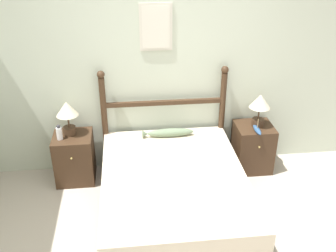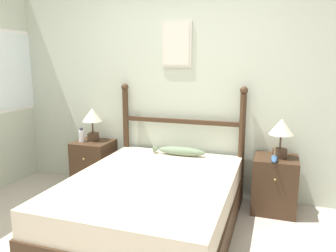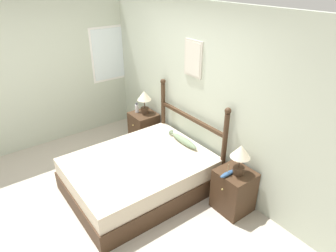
# 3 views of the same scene
# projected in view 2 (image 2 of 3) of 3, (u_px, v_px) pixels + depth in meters

# --- Properties ---
(wall_back) EXTENTS (6.40, 0.08, 2.55)m
(wall_back) POSITION_uv_depth(u_px,v_px,m) (176.00, 87.00, 3.91)
(wall_back) COLOR beige
(wall_back) RESTS_ON ground_plane
(bed) EXTENTS (1.50, 1.97, 0.52)m
(bed) POSITION_uv_depth(u_px,v_px,m) (152.00, 204.00, 3.10)
(bed) COLOR #3D2819
(bed) RESTS_ON ground_plane
(headboard) EXTENTS (1.52, 0.09, 1.31)m
(headboard) POSITION_uv_depth(u_px,v_px,m) (181.00, 135.00, 3.89)
(headboard) COLOR #3D2819
(headboard) RESTS_ON ground_plane
(nightstand_left) EXTENTS (0.45, 0.46, 0.59)m
(nightstand_left) POSITION_uv_depth(u_px,v_px,m) (94.00, 164.00, 4.16)
(nightstand_left) COLOR #3D2819
(nightstand_left) RESTS_ON ground_plane
(nightstand_right) EXTENTS (0.45, 0.46, 0.59)m
(nightstand_right) POSITION_uv_depth(u_px,v_px,m) (275.00, 184.00, 3.48)
(nightstand_right) COLOR #3D2819
(nightstand_right) RESTS_ON ground_plane
(table_lamp_left) EXTENTS (0.25, 0.25, 0.41)m
(table_lamp_left) POSITION_uv_depth(u_px,v_px,m) (92.00, 119.00, 4.10)
(table_lamp_left) COLOR #422D1E
(table_lamp_left) RESTS_ON nightstand_left
(table_lamp_right) EXTENTS (0.25, 0.25, 0.41)m
(table_lamp_right) POSITION_uv_depth(u_px,v_px,m) (281.00, 131.00, 3.36)
(table_lamp_right) COLOR #422D1E
(table_lamp_right) RESTS_ON nightstand_right
(bottle) EXTENTS (0.07, 0.07, 0.18)m
(bottle) POSITION_uv_depth(u_px,v_px,m) (82.00, 135.00, 4.07)
(bottle) COLOR white
(bottle) RESTS_ON nightstand_left
(model_boat) EXTENTS (0.06, 0.25, 0.16)m
(model_boat) POSITION_uv_depth(u_px,v_px,m) (274.00, 158.00, 3.29)
(model_boat) COLOR #335684
(model_boat) RESTS_ON nightstand_right
(fish_pillow) EXTENTS (0.61, 0.11, 0.10)m
(fish_pillow) POSITION_uv_depth(u_px,v_px,m) (179.00, 151.00, 3.76)
(fish_pillow) COLOR gray
(fish_pillow) RESTS_ON bed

